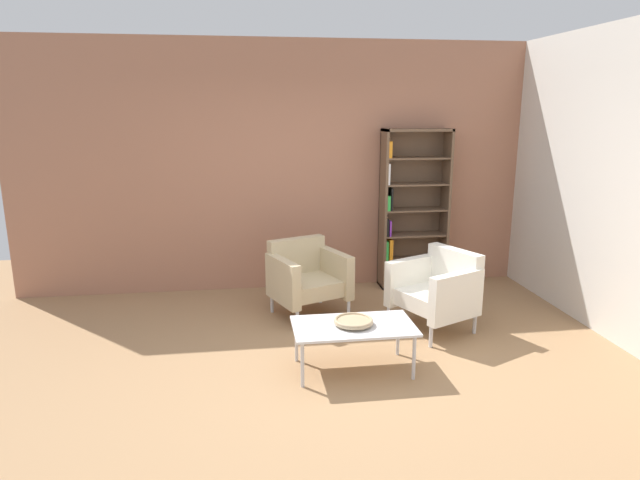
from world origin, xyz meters
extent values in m
plane|color=#9E7751|center=(0.00, 0.00, 0.00)|extent=(8.32, 8.32, 0.00)
cube|color=#A87056|center=(0.00, 2.46, 1.45)|extent=(6.40, 0.12, 2.90)
cube|color=silver|center=(2.86, 0.60, 1.45)|extent=(0.12, 5.20, 2.90)
cube|color=brown|center=(1.07, 2.23, 0.95)|extent=(0.03, 0.30, 1.90)
cube|color=brown|center=(1.84, 2.23, 0.95)|extent=(0.03, 0.30, 1.90)
cube|color=brown|center=(1.46, 2.23, 1.89)|extent=(0.80, 0.30, 0.03)
cube|color=brown|center=(1.46, 2.23, 0.01)|extent=(0.80, 0.30, 0.03)
cube|color=brown|center=(1.46, 2.37, 0.95)|extent=(0.80, 0.02, 1.90)
cube|color=brown|center=(1.46, 2.23, 0.34)|extent=(0.76, 0.28, 0.02)
cube|color=brown|center=(1.46, 2.23, 0.64)|extent=(0.76, 0.28, 0.02)
cube|color=brown|center=(1.46, 2.23, 0.95)|extent=(0.76, 0.28, 0.02)
cube|color=brown|center=(1.46, 2.23, 1.26)|extent=(0.76, 0.28, 0.02)
cube|color=brown|center=(1.46, 2.23, 1.56)|extent=(0.76, 0.28, 0.02)
cube|color=yellow|center=(1.11, 2.22, 0.15)|extent=(0.04, 0.25, 0.22)
cube|color=blue|center=(1.15, 2.19, 0.13)|extent=(0.03, 0.21, 0.17)
cube|color=green|center=(1.10, 2.21, 0.47)|extent=(0.03, 0.24, 0.24)
cube|color=orange|center=(1.15, 2.18, 0.48)|extent=(0.04, 0.18, 0.26)
cube|color=black|center=(1.10, 2.20, 0.76)|extent=(0.03, 0.21, 0.21)
cube|color=purple|center=(1.14, 2.18, 0.75)|extent=(0.02, 0.17, 0.18)
cube|color=green|center=(1.11, 2.19, 1.05)|extent=(0.04, 0.21, 0.18)
cube|color=black|center=(1.14, 2.21, 1.09)|extent=(0.02, 0.23, 0.26)
cube|color=white|center=(1.10, 2.18, 1.39)|extent=(0.02, 0.17, 0.24)
cube|color=orange|center=(1.11, 2.17, 1.67)|extent=(0.04, 0.17, 0.19)
cube|color=silver|center=(0.29, 0.11, 0.39)|extent=(1.00, 0.56, 0.02)
cylinder|color=silver|center=(-0.16, -0.12, 0.19)|extent=(0.03, 0.03, 0.38)
cylinder|color=silver|center=(0.74, -0.12, 0.19)|extent=(0.03, 0.03, 0.38)
cylinder|color=silver|center=(-0.16, 0.34, 0.19)|extent=(0.03, 0.03, 0.38)
cylinder|color=silver|center=(0.74, 0.34, 0.19)|extent=(0.03, 0.03, 0.38)
cylinder|color=tan|center=(0.29, 0.11, 0.41)|extent=(0.13, 0.13, 0.02)
cylinder|color=tan|center=(0.29, 0.11, 0.43)|extent=(0.32, 0.32, 0.02)
torus|color=tan|center=(0.29, 0.11, 0.44)|extent=(0.32, 0.32, 0.02)
cube|color=#C6B289|center=(0.08, 1.41, 0.32)|extent=(0.81, 0.78, 0.16)
cube|color=#C6B289|center=(-0.02, 1.66, 0.59)|extent=(0.64, 0.35, 0.38)
cube|color=#C6B289|center=(-0.20, 1.27, 0.43)|extent=(0.32, 0.61, 0.46)
cube|color=#C6B289|center=(0.37, 1.51, 0.43)|extent=(0.32, 0.61, 0.46)
cylinder|color=silver|center=(-0.09, 1.01, 0.12)|extent=(0.04, 0.04, 0.24)
cylinder|color=silver|center=(0.47, 1.23, 0.12)|extent=(0.04, 0.04, 0.24)
cylinder|color=silver|center=(-0.30, 1.55, 0.12)|extent=(0.04, 0.04, 0.24)
cylinder|color=silver|center=(0.25, 1.77, 0.12)|extent=(0.04, 0.04, 0.24)
cube|color=white|center=(1.24, 0.85, 0.32)|extent=(0.80, 0.82, 0.16)
cube|color=white|center=(1.49, 0.97, 0.59)|extent=(0.38, 0.63, 0.38)
cube|color=white|center=(1.09, 1.13, 0.43)|extent=(0.60, 0.35, 0.46)
cube|color=white|center=(1.35, 0.56, 0.43)|extent=(0.60, 0.35, 0.46)
cylinder|color=silver|center=(0.83, 1.00, 0.12)|extent=(0.04, 0.04, 0.24)
cylinder|color=silver|center=(1.08, 0.45, 0.12)|extent=(0.04, 0.04, 0.24)
cylinder|color=silver|center=(1.36, 1.24, 0.12)|extent=(0.04, 0.04, 0.24)
cylinder|color=silver|center=(1.61, 0.69, 0.12)|extent=(0.04, 0.04, 0.24)
camera|label=1|loc=(-0.58, -4.04, 2.14)|focal=30.93mm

